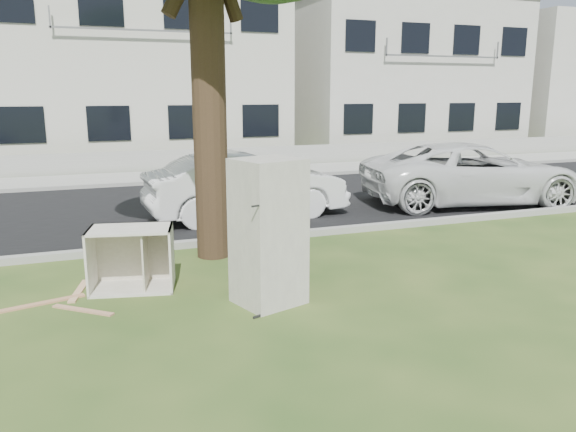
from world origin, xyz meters
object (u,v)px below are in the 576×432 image
object	(u,v)px
cabinet	(132,259)
car_right	(473,174)
fridge	(268,232)
car_center	(247,185)

from	to	relation	value
cabinet	car_right	bearing A→B (deg)	34.38
fridge	car_center	world-z (taller)	fridge
fridge	car_right	world-z (taller)	fridge
fridge	car_right	distance (m)	8.10
fridge	car_right	size ratio (longest dim) A/B	0.35
car_center	car_right	world-z (taller)	car_right
fridge	cabinet	size ratio (longest dim) A/B	1.68
cabinet	fridge	bearing A→B (deg)	-23.14
cabinet	car_right	world-z (taller)	car_right
fridge	car_right	xyz separation A→B (m)	(6.70, 4.54, -0.20)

